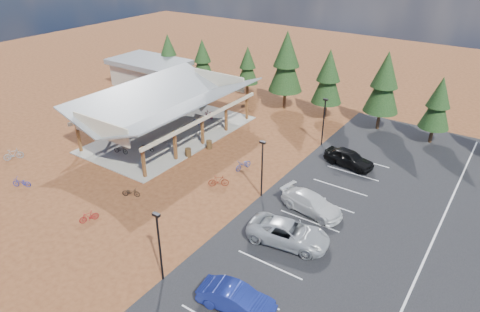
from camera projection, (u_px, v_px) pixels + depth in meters
ground at (201, 188)px, 37.46m from camera, size 140.00×140.00×0.00m
asphalt_lot at (430, 248)px, 30.37m from camera, size 27.00×44.00×0.04m
concrete_pad at (171, 134)px, 47.58m from camera, size 10.60×18.60×0.10m
bike_pavilion at (168, 102)px, 45.83m from camera, size 11.65×19.40×4.97m
outbuilding at (150, 72)px, 61.73m from camera, size 11.00×7.00×3.90m
lamp_post_0 at (159, 242)px, 26.27m from camera, size 0.50×0.25×5.14m
lamp_post_1 at (262, 165)px, 35.04m from camera, size 0.50×0.25×5.14m
lamp_post_2 at (324, 119)px, 43.82m from camera, size 0.50×0.25×5.14m
trash_bin_0 at (188, 153)px, 42.59m from camera, size 0.60×0.60×0.90m
trash_bin_1 at (209, 145)px, 44.20m from camera, size 0.60×0.60×0.90m
pine_0 at (168, 53)px, 62.93m from camera, size 3.00×3.00×6.99m
pine_1 at (203, 59)px, 59.36m from camera, size 3.06×3.06×7.12m
pine_2 at (248, 65)px, 57.56m from camera, size 2.86×2.86×6.67m
pine_3 at (286, 62)px, 51.97m from camera, size 4.19×4.19×9.75m
pine_4 at (328, 77)px, 49.47m from camera, size 3.58×3.58×8.35m
pine_5 at (384, 83)px, 46.37m from camera, size 3.84×3.84×8.94m
pine_6 at (438, 103)px, 43.70m from camera, size 3.11×3.11×7.25m
bike_0 at (121, 150)px, 43.04m from camera, size 1.69×0.91×0.84m
bike_1 at (142, 124)px, 48.56m from camera, size 1.76×0.75×1.02m
bike_2 at (169, 113)px, 51.55m from camera, size 1.82×0.73×0.94m
bike_3 at (178, 111)px, 52.36m from camera, size 1.55×0.46×0.93m
bike_4 at (148, 147)px, 43.52m from camera, size 1.60×0.63×0.83m
bike_5 at (166, 142)px, 44.54m from camera, size 1.57×0.63×0.92m
bike_6 at (197, 122)px, 49.32m from camera, size 1.76×1.10×0.87m
bike_7 at (209, 114)px, 51.26m from camera, size 1.69×0.91×0.98m
bike_9 at (13, 154)px, 42.01m from camera, size 1.33×1.88×1.11m
bike_10 at (21, 183)px, 37.50m from camera, size 1.76×1.29×0.88m
bike_11 at (89, 216)px, 32.98m from camera, size 0.94×1.56×0.91m
bike_12 at (131, 192)px, 36.15m from camera, size 1.66×1.17×0.83m
bike_14 at (243, 165)px, 40.28m from camera, size 1.04×1.98×0.99m
bike_15 at (219, 181)px, 37.53m from camera, size 1.78×1.51×1.10m
car_1 at (236, 299)px, 25.08m from camera, size 4.87×2.36×1.54m
car_2 at (289, 233)px, 30.51m from camera, size 6.26×3.60×1.64m
car_3 at (312, 203)px, 33.96m from camera, size 5.53×3.05×1.52m
car_4 at (349, 158)px, 40.69m from camera, size 5.02×2.62×1.63m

